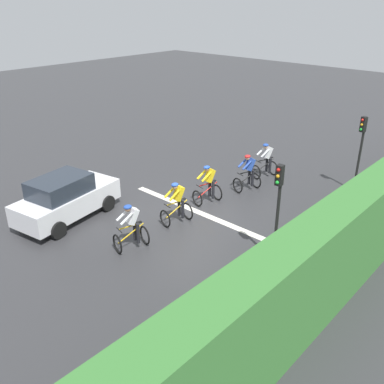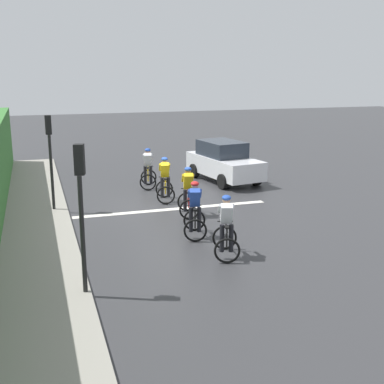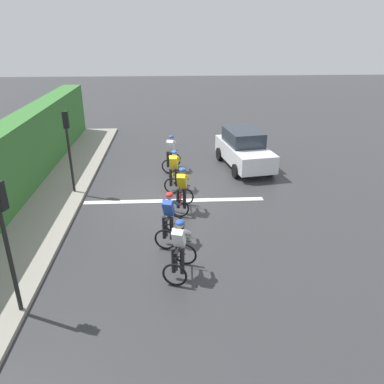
# 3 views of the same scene
# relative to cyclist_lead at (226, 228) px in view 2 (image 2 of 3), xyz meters

# --- Properties ---
(ground_plane) EXTENTS (80.00, 80.00, 0.00)m
(ground_plane) POSITION_rel_cyclist_lead_xyz_m (0.10, -5.29, -0.80)
(ground_plane) COLOR #333335
(sidewalk_kerb) EXTENTS (2.80, 25.58, 0.12)m
(sidewalk_kerb) POSITION_rel_cyclist_lead_xyz_m (5.07, -3.29, -0.74)
(sidewalk_kerb) COLOR gray
(sidewalk_kerb) RESTS_ON ground
(road_marking_stop_line) EXTENTS (7.00, 0.30, 0.01)m
(road_marking_stop_line) POSITION_rel_cyclist_lead_xyz_m (0.10, -4.88, -0.79)
(road_marking_stop_line) COLOR silver
(road_marking_stop_line) RESTS_ON ground
(cyclist_lead) EXTENTS (0.98, 1.24, 1.66)m
(cyclist_lead) POSITION_rel_cyclist_lead_xyz_m (0.00, 0.00, 0.00)
(cyclist_lead) COLOR black
(cyclist_lead) RESTS_ON ground
(cyclist_second) EXTENTS (0.96, 1.23, 1.66)m
(cyclist_second) POSITION_rel_cyclist_lead_xyz_m (0.27, -1.81, 0.00)
(cyclist_second) COLOR black
(cyclist_second) RESTS_ON ground
(cyclist_mid) EXTENTS (0.90, 1.20, 1.66)m
(cyclist_mid) POSITION_rel_cyclist_lead_xyz_m (-0.19, -3.96, 0.00)
(cyclist_mid) COLOR black
(cyclist_mid) RESTS_ON ground
(cyclist_fourth) EXTENTS (0.88, 1.19, 1.66)m
(cyclist_fourth) POSITION_rel_cyclist_lead_xyz_m (0.07, -6.05, 0.00)
(cyclist_fourth) COLOR black
(cyclist_fourth) RESTS_ON ground
(cyclist_trailing) EXTENTS (0.93, 1.21, 1.66)m
(cyclist_trailing) POSITION_rel_cyclist_lead_xyz_m (0.19, -8.36, 0.00)
(cyclist_trailing) COLOR black
(cyclist_trailing) RESTS_ON ground
(car_white) EXTENTS (2.40, 4.33, 1.76)m
(car_white) POSITION_rel_cyclist_lead_xyz_m (-3.29, -8.65, 0.08)
(car_white) COLOR silver
(car_white) RESTS_ON ground
(traffic_light_near_crossing) EXTENTS (0.21, 0.31, 3.34)m
(traffic_light_near_crossing) POSITION_rel_cyclist_lead_xyz_m (4.13, -5.82, 1.43)
(traffic_light_near_crossing) COLOR black
(traffic_light_near_crossing) RESTS_ON ground
(traffic_light_far_junction) EXTENTS (0.25, 0.31, 3.34)m
(traffic_light_far_junction) POSITION_rel_cyclist_lead_xyz_m (3.78, 1.24, 1.43)
(traffic_light_far_junction) COLOR black
(traffic_light_far_junction) RESTS_ON ground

